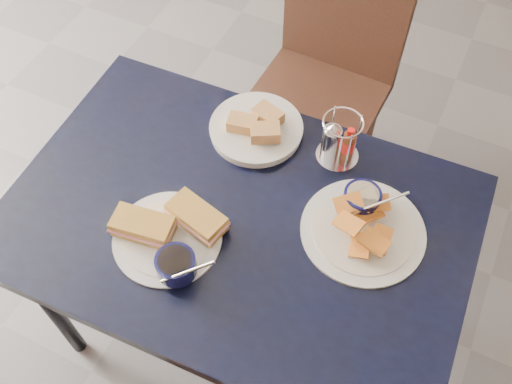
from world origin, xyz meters
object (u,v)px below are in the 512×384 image
at_px(sandwich_plate, 170,235).
at_px(plantain_plate, 363,220).
at_px(dining_table, 238,232).
at_px(chair_far, 328,67).
at_px(bread_basket, 257,128).
at_px(condiment_caddy, 338,141).

distance_m(sandwich_plate, plantain_plate, 0.45).
bearing_deg(dining_table, plantain_plate, 21.32).
bearing_deg(chair_far, bread_basket, -91.13).
xyz_separation_m(sandwich_plate, plantain_plate, (0.38, 0.23, -0.01)).
xyz_separation_m(dining_table, condiment_caddy, (0.14, 0.28, 0.13)).
xyz_separation_m(sandwich_plate, condiment_caddy, (0.25, 0.40, 0.03)).
distance_m(dining_table, chair_far, 0.82).
height_order(chair_far, bread_basket, chair_far).
bearing_deg(bread_basket, sandwich_plate, -95.60).
distance_m(sandwich_plate, condiment_caddy, 0.48).
height_order(bread_basket, condiment_caddy, condiment_caddy).
height_order(chair_far, sandwich_plate, chair_far).
distance_m(sandwich_plate, bread_basket, 0.38).
relative_size(dining_table, condiment_caddy, 8.33).
bearing_deg(sandwich_plate, plantain_plate, 31.23).
bearing_deg(plantain_plate, condiment_caddy, 128.05).
bearing_deg(dining_table, condiment_caddy, 62.42).
distance_m(dining_table, condiment_caddy, 0.34).
height_order(chair_far, condiment_caddy, chair_far).
bearing_deg(sandwich_plate, dining_table, 49.13).
relative_size(chair_far, bread_basket, 3.76).
bearing_deg(condiment_caddy, bread_basket, -174.50).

